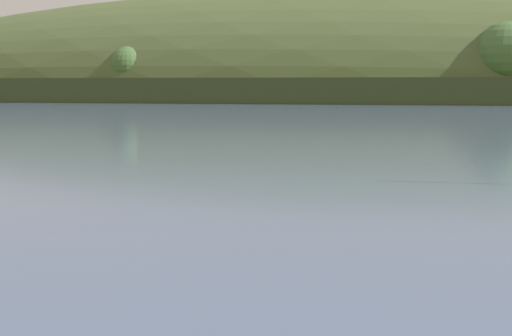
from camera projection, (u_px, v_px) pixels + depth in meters
far_shoreline_hill at (357, 99)px, 223.30m from camera, size 464.51×117.51×64.78m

